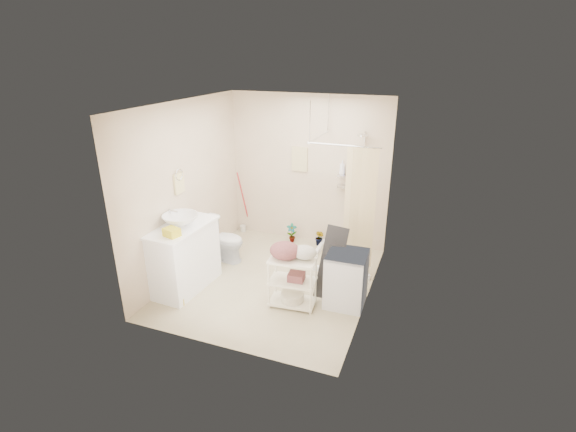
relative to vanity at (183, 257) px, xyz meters
The scene contains 23 objects.
floor 1.39m from the vanity, 26.78° to the left, with size 3.20×3.20×0.00m, color #BFB58F.
ceiling 2.48m from the vanity, 26.78° to the left, with size 2.80×3.20×0.04m, color silver.
wall_back 2.61m from the vanity, 62.04° to the left, with size 2.80×0.04×2.60m, color beige.
wall_front 1.74m from the vanity, 41.18° to the right, with size 2.80×0.04×2.60m, color beige.
wall_left 1.03m from the vanity, 112.29° to the left, with size 0.04×3.20×2.60m, color beige.
wall_right 2.75m from the vanity, 12.88° to the left, with size 0.04×3.20×2.60m, color beige.
vanity is the anchor object (origin of this frame).
sink 0.57m from the vanity, ahead, with size 0.49×0.49×0.17m, color white.
counter_basket 0.64m from the vanity, 72.29° to the right, with size 0.20×0.16×0.11m, color gold.
floor_basket 0.59m from the vanity, 67.76° to the right, with size 0.28×0.21×0.15m, color gold.
toilet 0.98m from the vanity, 82.88° to the left, with size 0.40×0.70×0.72m, color silver.
mop 2.12m from the vanity, 92.89° to the left, with size 0.11×0.11×1.19m, color #B4242B, non-canonical shape.
potted_plant_a 2.21m from the vanity, 64.56° to the left, with size 0.19×0.13×0.35m, color #985236.
potted_plant_b 2.51m from the vanity, 54.32° to the left, with size 0.16×0.13×0.30m, color brown.
hanging_towel 2.60m from the vanity, 64.99° to the left, with size 0.28×0.03×0.42m, color beige.
towel_ring 1.08m from the vanity, 119.72° to the left, with size 0.04×0.22×0.34m, color #EFE295, non-canonical shape.
tp_holder 0.71m from the vanity, 107.47° to the left, with size 0.08×0.12×0.14m, color silver, non-canonical shape.
shower 2.65m from the vanity, 39.13° to the left, with size 1.10×1.10×2.10m, color white, non-canonical shape.
shampoo_bottle_a 2.92m from the vanity, 49.82° to the left, with size 0.09×0.09×0.24m, color white.
shampoo_bottle_b 2.97m from the vanity, 47.99° to the left, with size 0.07×0.07×0.15m, color #5262B5.
washing_machine 2.34m from the vanity, ahead, with size 0.52×0.53×0.76m, color silver.
laundry_rack 1.64m from the vanity, ahead, with size 0.61×0.36×0.84m, color #EEE8CE, non-canonical shape.
ironing_board 2.12m from the vanity, 13.24° to the left, with size 0.30×0.09×1.06m, color black, non-canonical shape.
Camera 1 is at (2.12, -5.05, 3.24)m, focal length 26.00 mm.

